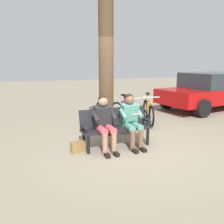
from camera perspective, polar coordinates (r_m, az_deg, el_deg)
The scene contains 11 objects.
ground_plane at distance 5.58m, azimuth 4.18°, elevation -8.12°, with size 40.00×40.00×0.00m, color gray.
bench at distance 5.46m, azimuth 0.74°, elevation -2.95°, with size 1.62×0.55×0.87m.
person_reading at distance 5.41m, azimuth 4.53°, elevation -1.41°, with size 0.50×0.78×1.20m.
person_companion at distance 5.16m, azimuth -1.83°, elevation -2.04°, with size 0.50×0.78×1.20m.
handbag at distance 5.23m, azimuth -8.16°, elevation -8.21°, with size 0.30×0.14×0.24m, color olive.
tree_trunk at distance 6.19m, azimuth -1.42°, elevation 12.09°, with size 0.38×0.38×3.85m, color #4C3823.
litter_bin at distance 6.46m, azimuth 3.83°, elevation -1.37°, with size 0.37×0.37×0.85m.
bicycle_green at distance 7.61m, azimuth 8.63°, elevation 0.07°, with size 0.64×1.62×0.94m.
bicycle_silver at distance 7.23m, azimuth 3.86°, elevation -0.44°, with size 0.68×1.60×0.94m.
bicycle_orange at distance 7.23m, azimuth -1.86°, elevation -0.43°, with size 0.48×1.68×0.94m.
parked_car at distance 10.44m, azimuth 22.28°, elevation 4.85°, with size 4.45×2.59×1.47m.
Camera 1 is at (2.13, 4.78, 1.92)m, focal length 38.35 mm.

